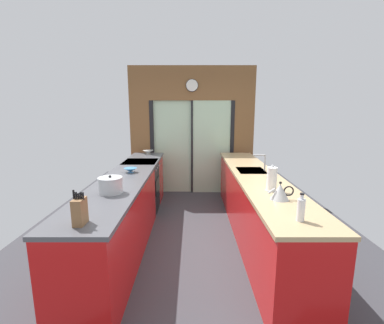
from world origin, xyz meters
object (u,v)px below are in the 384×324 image
kettle (281,192)px  paper_towel_roll (272,179)px  mixing_bowl_near (131,170)px  oven_range (142,187)px  stock_pot (111,185)px  knife_block (80,211)px  mixing_bowl_far (149,152)px  soap_bottle (301,209)px

kettle → paper_towel_roll: (-0.00, 0.29, 0.05)m
mixing_bowl_near → oven_range: bearing=91.2°
oven_range → stock_pot: 1.89m
paper_towel_roll → knife_block: bearing=-153.4°
mixing_bowl_far → knife_block: 3.39m
mixing_bowl_far → knife_block: (-0.00, -3.39, 0.07)m
knife_block → stock_pot: bearing=90.0°
kettle → mixing_bowl_near: bearing=146.4°
stock_pot → soap_bottle: soap_bottle is taller
soap_bottle → paper_towel_roll: (0.00, 0.83, 0.03)m
knife_block → soap_bottle: (1.78, 0.06, -0.01)m
mixing_bowl_far → knife_block: size_ratio=0.73×
oven_range → mixing_bowl_near: 0.98m
kettle → knife_block: bearing=-161.5°
kettle → paper_towel_roll: paper_towel_roll is taller
stock_pot → soap_bottle: size_ratio=1.11×
oven_range → stock_pot: size_ratio=3.48×
mixing_bowl_far → kettle: bearing=-57.5°
stock_pot → kettle: bearing=-7.0°
stock_pot → kettle: stock_pot is taller
mixing_bowl_far → kettle: (1.78, -2.79, 0.04)m
oven_range → mixing_bowl_far: mixing_bowl_far is taller
paper_towel_roll → soap_bottle: bearing=-90.0°
oven_range → mixing_bowl_far: 0.92m
mixing_bowl_far → oven_range: bearing=-91.4°
soap_bottle → paper_towel_roll: bearing=90.0°
mixing_bowl_near → kettle: 2.14m
mixing_bowl_far → knife_block: bearing=-90.0°
mixing_bowl_near → stock_pot: bearing=-90.0°
mixing_bowl_near → paper_towel_roll: size_ratio=0.64×
mixing_bowl_near → paper_towel_roll: paper_towel_roll is taller
mixing_bowl_far → soap_bottle: soap_bottle is taller
knife_block → paper_towel_roll: 1.99m
mixing_bowl_near → paper_towel_roll: 1.99m
mixing_bowl_far → kettle: size_ratio=0.79×
mixing_bowl_far → stock_pot: bearing=-90.0°
soap_bottle → knife_block: bearing=-177.9°
kettle → soap_bottle: bearing=-90.2°
mixing_bowl_far → paper_towel_roll: paper_towel_roll is taller
knife_block → kettle: bearing=18.5°
oven_range → knife_block: knife_block is taller
knife_block → oven_range: bearing=90.4°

